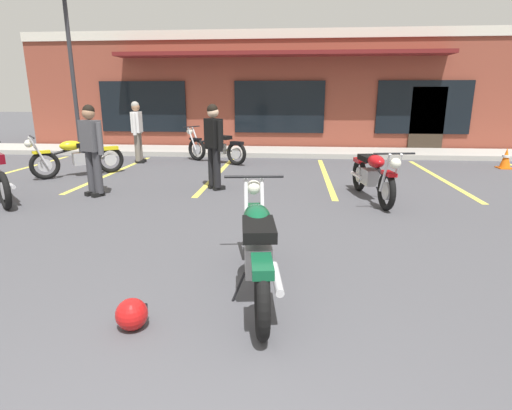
% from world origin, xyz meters
% --- Properties ---
extents(ground_plane, '(80.00, 80.00, 0.00)m').
position_xyz_m(ground_plane, '(0.00, 3.88, 0.00)').
color(ground_plane, '#47474C').
extents(sidewalk_kerb, '(22.00, 1.80, 0.14)m').
position_xyz_m(sidewalk_kerb, '(0.00, 12.04, 0.07)').
color(sidewalk_kerb, '#A8A59E').
rests_on(sidewalk_kerb, ground_plane).
extents(brick_storefront_building, '(17.65, 7.07, 3.90)m').
position_xyz_m(brick_storefront_building, '(0.00, 16.08, 1.95)').
color(brick_storefront_building, brown).
rests_on(brick_storefront_building, ground_plane).
extents(painted_stall_lines, '(13.01, 4.80, 0.01)m').
position_xyz_m(painted_stall_lines, '(-0.00, 8.44, 0.00)').
color(painted_stall_lines, '#DBCC4C').
rests_on(painted_stall_lines, ground_plane).
extents(motorcycle_foreground_classic, '(0.72, 2.10, 0.98)m').
position_xyz_m(motorcycle_foreground_classic, '(0.21, 2.43, 0.46)').
color(motorcycle_foreground_classic, black).
rests_on(motorcycle_foreground_classic, ground_plane).
extents(motorcycle_red_sportbike, '(1.89, 1.30, 0.98)m').
position_xyz_m(motorcycle_red_sportbike, '(-1.66, 10.11, 0.46)').
color(motorcycle_red_sportbike, black).
rests_on(motorcycle_red_sportbike, ground_plane).
extents(motorcycle_black_cruiser, '(0.76, 2.10, 0.98)m').
position_xyz_m(motorcycle_black_cruiser, '(1.94, 6.21, 0.46)').
color(motorcycle_black_cruiser, black).
rests_on(motorcycle_black_cruiser, ground_plane).
extents(motorcycle_blue_standard, '(1.74, 1.55, 0.98)m').
position_xyz_m(motorcycle_blue_standard, '(-4.48, 7.88, 0.46)').
color(motorcycle_blue_standard, black).
rests_on(motorcycle_blue_standard, ground_plane).
extents(person_in_black_shirt, '(0.46, 0.52, 1.68)m').
position_xyz_m(person_in_black_shirt, '(-1.04, 6.78, 0.95)').
color(person_in_black_shirt, black).
rests_on(person_in_black_shirt, ground_plane).
extents(person_in_shorts_foreground, '(0.58, 0.40, 1.68)m').
position_xyz_m(person_in_shorts_foreground, '(-3.17, 6.06, 0.95)').
color(person_in_shorts_foreground, black).
rests_on(person_in_shorts_foreground, ground_plane).
extents(person_near_building, '(0.30, 0.61, 1.68)m').
position_xyz_m(person_near_building, '(-3.79, 9.92, 0.95)').
color(person_near_building, black).
rests_on(person_near_building, ground_plane).
extents(helmet_on_pavement, '(0.26, 0.26, 0.26)m').
position_xyz_m(helmet_on_pavement, '(-0.75, 1.69, 0.13)').
color(helmet_on_pavement, '#B71414').
rests_on(helmet_on_pavement, ground_plane).
extents(traffic_cone, '(0.34, 0.34, 0.53)m').
position_xyz_m(traffic_cone, '(5.98, 9.88, 0.26)').
color(traffic_cone, orange).
rests_on(traffic_cone, ground_plane).
extents(parking_lot_lamp_post, '(0.24, 0.76, 4.64)m').
position_xyz_m(parking_lot_lamp_post, '(-6.03, 10.82, 3.03)').
color(parking_lot_lamp_post, '#2D2D33').
rests_on(parking_lot_lamp_post, ground_plane).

